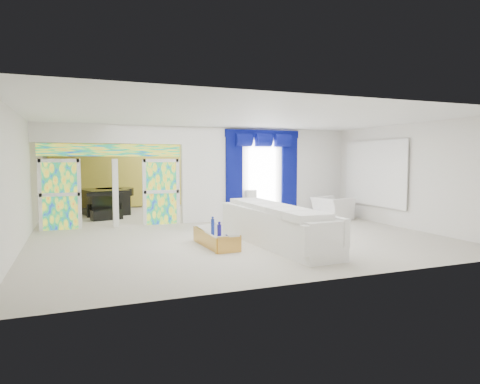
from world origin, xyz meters
name	(u,v)px	position (x,y,z in m)	size (l,w,h in m)	color
floor	(216,226)	(0.00, 0.00, 0.00)	(12.00, 12.00, 0.00)	#B7AF9E
dividing_wall	(268,174)	(2.15, 1.00, 1.50)	(5.70, 0.18, 3.00)	white
dividing_header	(111,134)	(-2.85, 1.00, 2.73)	(4.30, 0.18, 0.55)	white
stained_panel_left	(60,194)	(-4.28, 1.00, 1.00)	(0.95, 0.04, 2.00)	#994C3F
stained_panel_right	(161,192)	(-1.42, 1.00, 1.00)	(0.95, 0.04, 2.00)	#994C3F
stained_transom	(112,150)	(-2.85, 1.00, 2.25)	(4.00, 0.05, 0.35)	#994C3F
window_pane	(262,176)	(1.90, 0.90, 1.45)	(1.00, 0.02, 2.30)	white
blue_drape_left	(234,178)	(0.90, 0.87, 1.40)	(0.55, 0.10, 2.80)	#030B45
blue_drape_right	(289,177)	(2.90, 0.87, 1.40)	(0.55, 0.10, 2.80)	#030B45
blue_pelmet	(262,134)	(1.90, 0.87, 2.82)	(2.60, 0.12, 0.25)	#030B45
wall_mirror	(375,173)	(4.94, -1.00, 1.55)	(0.04, 2.70, 1.90)	white
gold_curtains	(173,171)	(0.00, 5.90, 1.50)	(9.70, 0.12, 2.90)	gold
white_sofa	(275,227)	(0.46, -3.04, 0.40)	(0.91, 4.23, 0.81)	white
coffee_table	(216,238)	(-0.89, -2.74, 0.18)	(0.54, 1.63, 0.36)	gold
console_table	(260,214)	(1.75, 0.75, 0.21)	(1.24, 0.39, 0.41)	silver
table_lamp	(251,199)	(1.45, 0.75, 0.70)	(0.36, 0.36, 0.58)	silver
armchair	(332,208)	(4.05, -0.01, 0.37)	(1.13, 0.99, 0.74)	white
grand_piano	(104,202)	(-2.94, 4.19, 0.45)	(1.36, 1.78, 0.90)	black
piano_bench	(107,215)	(-2.94, 2.59, 0.16)	(0.98, 0.38, 0.33)	black
tv_console	(55,207)	(-4.51, 3.25, 0.41)	(0.56, 0.51, 0.81)	tan
chandelier	(123,140)	(-2.30, 3.40, 2.65)	(0.60, 0.60, 0.60)	gold
decanters	(216,227)	(-0.92, -2.85, 0.46)	(0.25, 0.87, 0.26)	navy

